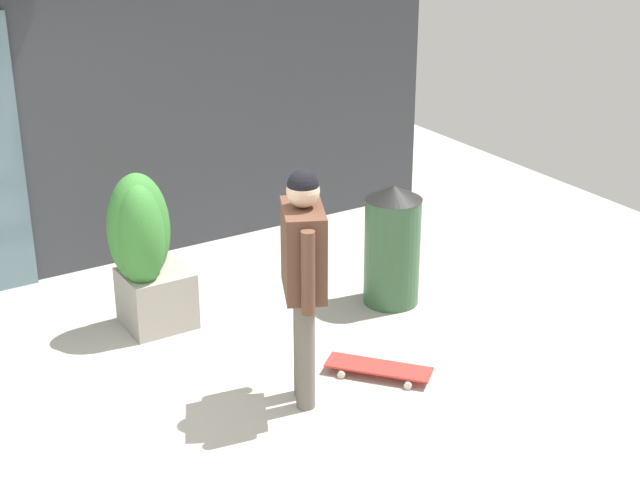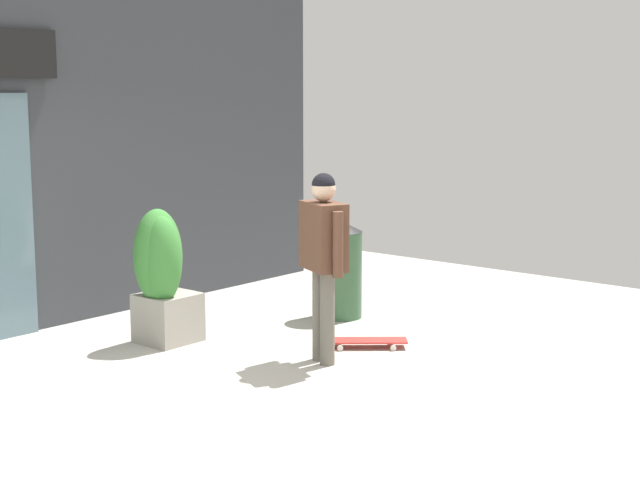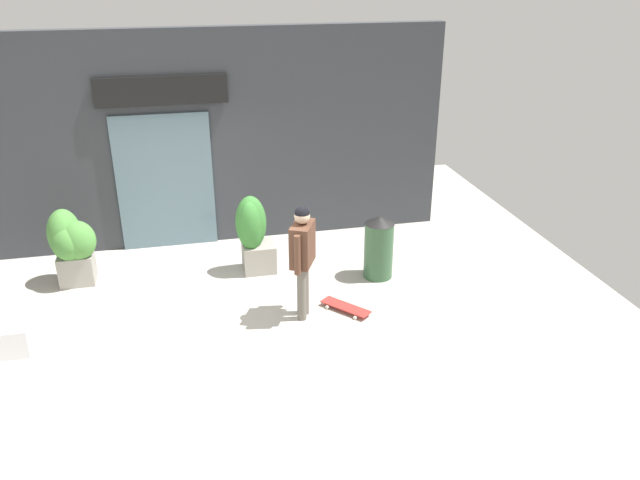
% 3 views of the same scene
% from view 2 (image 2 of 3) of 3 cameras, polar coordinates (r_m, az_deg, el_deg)
% --- Properties ---
extents(ground_plane, '(12.00, 12.00, 0.00)m').
position_cam_2_polar(ground_plane, '(7.91, -6.55, -8.76)').
color(ground_plane, '#B2ADA3').
extents(building_facade, '(8.56, 0.31, 3.68)m').
position_cam_2_polar(building_facade, '(9.77, -18.34, 5.18)').
color(building_facade, '#383A3F').
rests_on(building_facade, ground_plane).
extents(skateboarder, '(0.44, 0.61, 1.68)m').
position_cam_2_polar(skateboarder, '(8.36, 0.21, -0.42)').
color(skateboarder, '#666056').
rests_on(skateboarder, ground_plane).
extents(skateboard, '(0.66, 0.72, 0.08)m').
position_cam_2_polar(skateboard, '(9.05, 2.74, -5.99)').
color(skateboard, red).
rests_on(skateboard, ground_plane).
extents(planter_box_right, '(0.61, 0.51, 1.29)m').
position_cam_2_polar(planter_box_right, '(9.16, -9.35, -2.02)').
color(planter_box_right, gray).
rests_on(planter_box_right, ground_plane).
extents(trash_bin, '(0.47, 0.47, 1.03)m').
position_cam_2_polar(trash_bin, '(10.11, 1.20, -1.73)').
color(trash_bin, '#335938').
rests_on(trash_bin, ground_plane).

